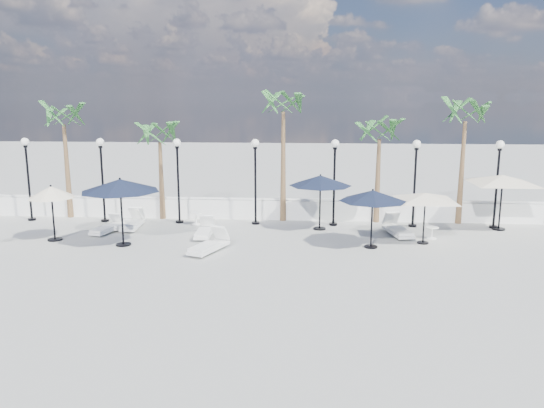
# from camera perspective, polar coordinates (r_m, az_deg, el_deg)

# --- Properties ---
(ground) EXTENTS (100.00, 100.00, 0.00)m
(ground) POSITION_cam_1_polar(r_m,az_deg,el_deg) (17.83, -3.89, -7.04)
(ground) COLOR #9D9E99
(ground) RESTS_ON ground
(balustrade) EXTENTS (26.00, 0.30, 1.01)m
(balustrade) POSITION_cam_1_polar(r_m,az_deg,el_deg) (24.90, -1.55, -0.58)
(balustrade) COLOR white
(balustrade) RESTS_ON ground
(lamppost_0) EXTENTS (0.36, 0.36, 3.84)m
(lamppost_0) POSITION_cam_1_polar(r_m,az_deg,el_deg) (26.76, -24.83, 3.61)
(lamppost_0) COLOR black
(lamppost_0) RESTS_ON ground
(lamppost_1) EXTENTS (0.36, 0.36, 3.84)m
(lamppost_1) POSITION_cam_1_polar(r_m,az_deg,el_deg) (25.27, -17.84, 3.71)
(lamppost_1) COLOR black
(lamppost_1) RESTS_ON ground
(lamppost_2) EXTENTS (0.36, 0.36, 3.84)m
(lamppost_2) POSITION_cam_1_polar(r_m,az_deg,el_deg) (24.18, -10.10, 3.76)
(lamppost_2) COLOR black
(lamppost_2) RESTS_ON ground
(lamppost_3) EXTENTS (0.36, 0.36, 3.84)m
(lamppost_3) POSITION_cam_1_polar(r_m,az_deg,el_deg) (23.58, -1.81, 3.74)
(lamppost_3) COLOR black
(lamppost_3) RESTS_ON ground
(lamppost_4) EXTENTS (0.36, 0.36, 3.84)m
(lamppost_4) POSITION_cam_1_polar(r_m,az_deg,el_deg) (23.48, 6.74, 3.63)
(lamppost_4) COLOR black
(lamppost_4) RESTS_ON ground
(lamppost_5) EXTENTS (0.36, 0.36, 3.84)m
(lamppost_5) POSITION_cam_1_polar(r_m,az_deg,el_deg) (23.90, 15.16, 3.45)
(lamppost_5) COLOR black
(lamppost_5) RESTS_ON ground
(lamppost_6) EXTENTS (0.36, 0.36, 3.84)m
(lamppost_6) POSITION_cam_1_polar(r_m,az_deg,el_deg) (24.82, 23.12, 3.21)
(lamppost_6) COLOR black
(lamppost_6) RESTS_ON ground
(palm_0) EXTENTS (2.60, 2.60, 5.50)m
(palm_0) POSITION_cam_1_polar(r_m,az_deg,el_deg) (26.63, -21.51, 8.25)
(palm_0) COLOR brown
(palm_0) RESTS_ON ground
(palm_1) EXTENTS (2.60, 2.60, 4.70)m
(palm_1) POSITION_cam_1_polar(r_m,az_deg,el_deg) (25.08, -11.99, 6.86)
(palm_1) COLOR brown
(palm_1) RESTS_ON ground
(palm_2) EXTENTS (2.60, 2.60, 6.10)m
(palm_2) POSITION_cam_1_polar(r_m,az_deg,el_deg) (24.08, 1.24, 10.17)
(palm_2) COLOR brown
(palm_2) RESTS_ON ground
(palm_3) EXTENTS (2.60, 2.60, 4.90)m
(palm_3) POSITION_cam_1_polar(r_m,az_deg,el_deg) (24.30, 11.48, 7.20)
(palm_3) COLOR brown
(palm_3) RESTS_ON ground
(palm_4) EXTENTS (2.60, 2.60, 5.70)m
(palm_4) POSITION_cam_1_polar(r_m,az_deg,el_deg) (25.01, 20.09, 8.64)
(palm_4) COLOR brown
(palm_4) RESTS_ON ground
(lounger_0) EXTENTS (0.75, 2.02, 0.75)m
(lounger_0) POSITION_cam_1_polar(r_m,az_deg,el_deg) (23.91, -14.75, -1.99)
(lounger_0) COLOR white
(lounger_0) RESTS_ON ground
(lounger_2) EXTENTS (0.99, 1.85, 0.66)m
(lounger_2) POSITION_cam_1_polar(r_m,az_deg,el_deg) (23.47, -17.34, -2.46)
(lounger_2) COLOR white
(lounger_2) RESTS_ON ground
(lounger_3) EXTENTS (1.22, 1.95, 0.70)m
(lounger_3) POSITION_cam_1_polar(r_m,az_deg,el_deg) (24.17, -15.50, -1.93)
(lounger_3) COLOR white
(lounger_3) RESTS_ON ground
(lounger_4) EXTENTS (0.67, 1.88, 0.70)m
(lounger_4) POSITION_cam_1_polar(r_m,az_deg,el_deg) (21.98, -7.28, -2.91)
(lounger_4) COLOR white
(lounger_4) RESTS_ON ground
(lounger_5) EXTENTS (1.36, 2.14, 0.76)m
(lounger_5) POSITION_cam_1_polar(r_m,az_deg,el_deg) (19.81, -6.78, -4.43)
(lounger_5) COLOR white
(lounger_5) RESTS_ON ground
(lounger_6) EXTENTS (1.09, 2.16, 0.78)m
(lounger_6) POSITION_cam_1_polar(r_m,az_deg,el_deg) (22.58, 13.36, -2.68)
(lounger_6) COLOR white
(lounger_6) RESTS_ON ground
(side_table_1) EXTENTS (0.58, 0.58, 0.56)m
(side_table_1) POSITION_cam_1_polar(r_m,az_deg,el_deg) (24.07, -8.19, -1.43)
(side_table_1) COLOR white
(side_table_1) RESTS_ON ground
(side_table_2) EXTENTS (0.50, 0.50, 0.49)m
(side_table_2) POSITION_cam_1_polar(r_m,az_deg,el_deg) (22.42, 16.83, -2.87)
(side_table_2) COLOR white
(side_table_2) RESTS_ON ground
(parasol_navy_left) EXTENTS (3.01, 3.01, 2.66)m
(parasol_navy_left) POSITION_cam_1_polar(r_m,az_deg,el_deg) (20.91, -16.02, 1.90)
(parasol_navy_left) COLOR black
(parasol_navy_left) RESTS_ON ground
(parasol_navy_mid) EXTENTS (2.71, 2.71, 2.43)m
(parasol_navy_mid) POSITION_cam_1_polar(r_m,az_deg,el_deg) (22.74, 5.23, 2.49)
(parasol_navy_mid) COLOR black
(parasol_navy_mid) RESTS_ON ground
(parasol_navy_right) EXTENTS (2.54, 2.54, 2.28)m
(parasol_navy_right) POSITION_cam_1_polar(r_m,az_deg,el_deg) (20.22, 10.78, 0.85)
(parasol_navy_right) COLOR black
(parasol_navy_right) RESTS_ON ground
(parasol_cream_sq_a) EXTENTS (4.41, 4.41, 2.16)m
(parasol_cream_sq_a) POSITION_cam_1_polar(r_m,az_deg,el_deg) (21.28, 16.20, 1.12)
(parasol_cream_sq_a) COLOR black
(parasol_cream_sq_a) RESTS_ON ground
(parasol_cream_sq_b) EXTENTS (5.13, 5.13, 2.57)m
(parasol_cream_sq_b) POSITION_cam_1_polar(r_m,az_deg,el_deg) (24.59, 23.60, 2.84)
(parasol_cream_sq_b) COLOR black
(parasol_cream_sq_b) RESTS_ON ground
(parasol_cream_small) EXTENTS (1.84, 1.84, 2.26)m
(parasol_cream_small) POSITION_cam_1_polar(r_m,az_deg,el_deg) (22.64, -22.66, 1.11)
(parasol_cream_small) COLOR black
(parasol_cream_small) RESTS_ON ground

